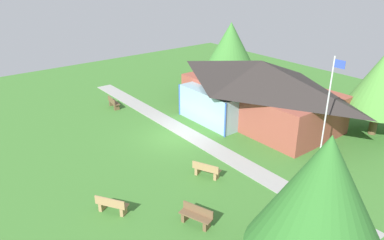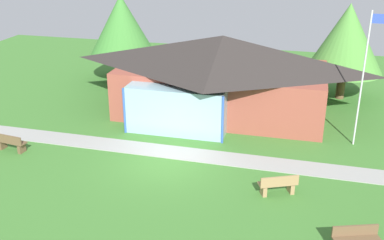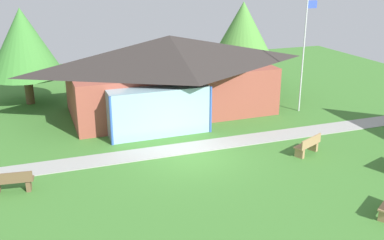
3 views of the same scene
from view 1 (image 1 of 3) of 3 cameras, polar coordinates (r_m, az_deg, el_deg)
name	(u,v)px [view 1 (image 1 of 3)]	position (r m, az deg, el deg)	size (l,w,h in m)	color
ground_plane	(176,138)	(23.77, -2.58, -2.81)	(44.00, 44.00, 0.00)	#3D752D
pavilion	(257,89)	(26.30, 10.08, 4.71)	(11.94, 7.34, 4.30)	brown
footpath	(188,134)	(24.31, -0.64, -2.13)	(25.80, 1.30, 0.03)	#999993
flagpole	(327,110)	(20.15, 20.29, 1.43)	(0.64, 0.08, 6.28)	silver
bench_mid_right	(206,170)	(19.46, 2.26, -7.80)	(1.55, 1.02, 0.84)	#9E7A51
bench_mid_left	(113,103)	(29.19, -12.13, 2.61)	(1.54, 0.63, 0.84)	brown
bench_lawn_far_right	(196,216)	(16.29, 0.68, -14.75)	(1.56, 0.91, 0.84)	brown
bench_front_right	(112,205)	(17.30, -12.37, -12.81)	(1.50, 1.18, 0.84)	#9E7A51
tree_behind_pavilion_right	(383,81)	(25.94, 27.56, 5.41)	(4.41, 4.41, 5.64)	brown
tree_behind_pavilion_left	(231,44)	(34.01, 6.03, 11.62)	(4.40, 4.40, 5.65)	brown
tree_far_east	(322,196)	(12.29, 19.63, -11.14)	(4.68, 4.68, 5.88)	brown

